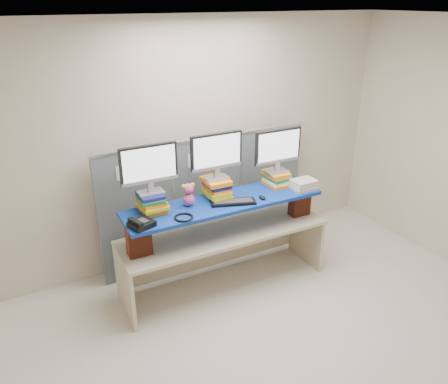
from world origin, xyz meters
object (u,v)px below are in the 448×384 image
desk (224,242)px  monitor_left (149,166)px  monitor_center (217,153)px  desk_phone (141,224)px  blue_board (224,203)px  monitor_right (278,148)px  keyboard (233,202)px

desk → monitor_left: size_ratio=4.06×
monitor_center → desk_phone: size_ratio=2.22×
blue_board → monitor_right: 0.85m
monitor_center → keyboard: monitor_center is taller
desk → blue_board: (0.00, 0.00, 0.47)m
monitor_right → keyboard: bearing=-162.3°
desk → monitor_right: monitor_right is taller
desk → monitor_center: bearing=101.1°
keyboard → monitor_right: bearing=35.7°
monitor_right → blue_board: bearing=-170.6°
monitor_left → desk: bearing=-9.2°
blue_board → monitor_right: bearing=9.4°
monitor_center → blue_board: bearing=-78.9°
monitor_left → blue_board: bearing=-9.2°
desk → desk_phone: desk_phone is taller
monitor_center → desk: bearing=-78.9°
desk → monitor_right: 1.16m
monitor_left → keyboard: 0.93m
desk → blue_board: 0.47m
monitor_right → monitor_left: bearing=180.0°
keyboard → monitor_center: bearing=128.4°
blue_board → monitor_right: monitor_right is taller
monitor_left → keyboard: (0.78, -0.23, -0.45)m
monitor_center → monitor_right: 0.74m
blue_board → keyboard: size_ratio=4.36×
keyboard → desk_phone: 0.98m
desk → monitor_center: size_ratio=4.06×
monitor_left → monitor_center: (0.71, -0.02, 0.02)m
desk_phone → monitor_right: bearing=-9.3°
monitor_right → desk_phone: 1.71m
desk → monitor_right: bearing=9.4°
monitor_left → monitor_center: monitor_center is taller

